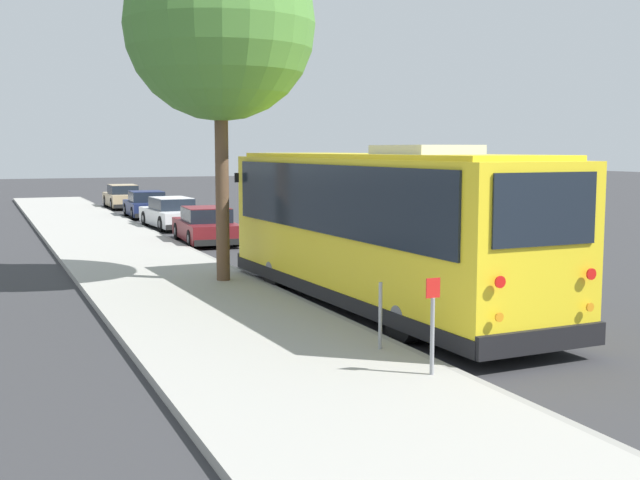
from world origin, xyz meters
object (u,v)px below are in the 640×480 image
(sign_post_far, at_px, (380,316))
(sign_post_near, at_px, (432,325))
(parked_sedan_navy, at_px, (146,205))
(street_tree, at_px, (218,12))
(parked_sedan_white, at_px, (171,214))
(parked_sedan_tan, at_px, (123,197))
(shuttle_bus, at_px, (376,222))
(parked_sedan_maroon, at_px, (206,226))

(sign_post_far, bearing_deg, sign_post_near, 180.00)
(parked_sedan_navy, height_order, street_tree, street_tree)
(parked_sedan_navy, distance_m, sign_post_near, 29.58)
(parked_sedan_navy, height_order, sign_post_far, parked_sedan_navy)
(parked_sedan_white, height_order, parked_sedan_navy, parked_sedan_white)
(parked_sedan_navy, bearing_deg, parked_sedan_tan, 2.55)
(parked_sedan_navy, relative_size, parked_sedan_tan, 0.91)
(shuttle_bus, relative_size, sign_post_far, 9.80)
(parked_sedan_maroon, distance_m, street_tree, 10.82)
(shuttle_bus, bearing_deg, parked_sedan_white, -1.65)
(parked_sedan_maroon, height_order, sign_post_near, sign_post_near)
(shuttle_bus, xyz_separation_m, parked_sedan_maroon, (12.82, 0.18, -1.22))
(shuttle_bus, distance_m, sign_post_near, 5.59)
(parked_sedan_maroon, height_order, parked_sedan_navy, parked_sedan_navy)
(parked_sedan_tan, xyz_separation_m, sign_post_near, (-36.15, 1.71, 0.24))
(parked_sedan_navy, distance_m, parked_sedan_tan, 6.62)
(parked_sedan_tan, bearing_deg, parked_sedan_maroon, -179.32)
(shuttle_bus, bearing_deg, sign_post_far, 151.73)
(sign_post_near, bearing_deg, parked_sedan_white, -3.99)
(parked_sedan_maroon, height_order, street_tree, street_tree)
(parked_sedan_tan, bearing_deg, street_tree, 176.55)
(parked_sedan_navy, bearing_deg, sign_post_far, 178.67)
(street_tree, xyz_separation_m, sign_post_far, (-7.63, -0.38, -5.84))
(sign_post_near, bearing_deg, parked_sedan_navy, -3.39)
(parked_sedan_navy, bearing_deg, parked_sedan_maroon, -178.42)
(shuttle_bus, bearing_deg, sign_post_near, 159.00)
(parked_sedan_white, xyz_separation_m, parked_sedan_tan, (12.38, -0.05, 0.01))
(parked_sedan_tan, distance_m, street_tree, 27.66)
(sign_post_near, bearing_deg, street_tree, 2.36)
(parked_sedan_maroon, distance_m, parked_sedan_navy, 11.49)
(street_tree, bearing_deg, sign_post_near, -177.64)
(street_tree, distance_m, sign_post_far, 9.61)
(parked_sedan_white, distance_m, sign_post_far, 22.25)
(shuttle_bus, relative_size, street_tree, 1.17)
(shuttle_bus, relative_size, parked_sedan_white, 2.25)
(parked_sedan_maroon, bearing_deg, sign_post_far, 178.27)
(parked_sedan_navy, relative_size, sign_post_near, 3.03)
(parked_sedan_white, height_order, sign_post_far, parked_sedan_white)
(sign_post_near, relative_size, sign_post_far, 1.28)
(shuttle_bus, xyz_separation_m, sign_post_far, (-3.64, 1.79, -1.12))
(parked_sedan_white, bearing_deg, shuttle_bus, 178.07)
(parked_sedan_white, distance_m, sign_post_near, 23.82)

